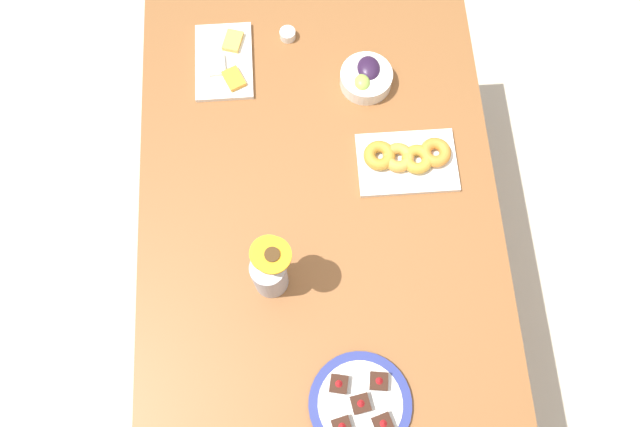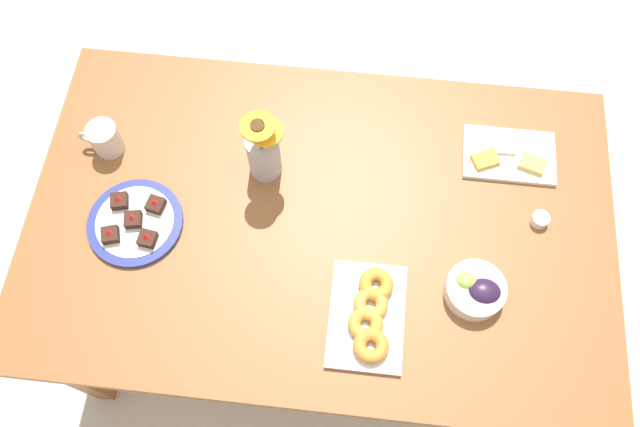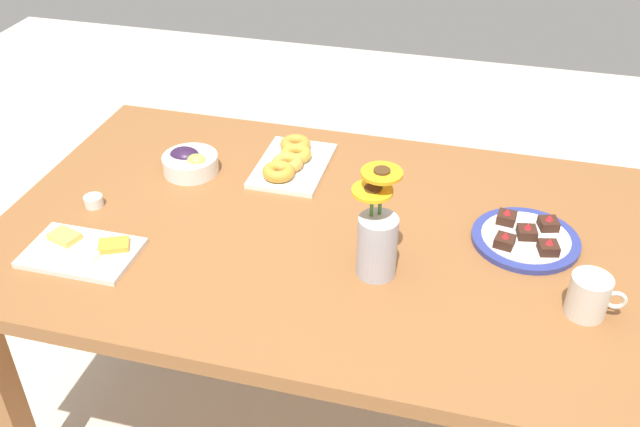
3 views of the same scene
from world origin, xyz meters
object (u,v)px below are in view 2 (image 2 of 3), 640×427
Objects in this scene: cheese_platter at (509,155)px; flower_vase at (264,153)px; dining_table at (320,232)px; jam_cup_honey at (540,219)px; grape_bowl at (476,290)px; croissant_platter at (369,315)px; coffee_mug at (105,138)px; dessert_plate at (135,222)px.

flower_vase reaches higher than cheese_platter.
dining_table is 0.58m from cheese_platter.
jam_cup_honey is at bearing 112.37° from cheese_platter.
cheese_platter is at bearing -102.84° from grape_bowl.
dining_table is 0.32m from croissant_platter.
grape_bowl is (-1.04, 0.32, -0.02)m from coffee_mug.
croissant_platter is at bearing 129.03° from flower_vase.
coffee_mug is at bearing 4.61° from cheese_platter.
jam_cup_honey is at bearing -127.98° from grape_bowl.
flower_vase is (0.76, -0.08, 0.08)m from jam_cup_honey.
dessert_plate is (-0.13, 0.23, -0.04)m from coffee_mug.
flower_vase is at bearing -147.99° from dessert_plate.
grape_bowl is at bearing 152.62° from flower_vase.
croissant_platter is at bearing 19.20° from grape_bowl.
grape_bowl is at bearing 52.02° from jam_cup_honey.
flower_vase reaches higher than croissant_platter.
cheese_platter is at bearing -67.63° from jam_cup_honey.
flower_vase is at bearing 177.31° from coffee_mug.
croissant_platter is (0.36, 0.51, 0.01)m from cheese_platter.
grape_bowl is 0.92m from dessert_plate.
dessert_plate is (1.01, 0.32, 0.00)m from cheese_platter.
croissant_platter is 1.08× the size of dessert_plate.
coffee_mug is at bearing -14.36° from dining_table.
croissant_platter is 0.51m from flower_vase.
cheese_platter is at bearing -175.39° from coffee_mug.
cheese_platter is 0.93× the size of croissant_platter.
cheese_platter is 5.42× the size of jam_cup_honey.
flower_vase is at bearing 9.46° from cheese_platter.
dessert_plate is at bearing -16.31° from croissant_platter.
croissant_platter is at bearing 163.69° from dessert_plate.
flower_vase reaches higher than jam_cup_honey.
dining_table is at bearing 5.68° from jam_cup_honey.
jam_cup_honey is (-1.22, 0.10, -0.03)m from coffee_mug.
dining_table is at bearing 140.42° from flower_vase.
croissant_platter is at bearing 35.70° from jam_cup_honey.
croissant_platter is at bearing 151.82° from coffee_mug.
croissant_platter is at bearing 120.76° from dining_table.
coffee_mug is 0.46m from flower_vase.
grape_bowl is at bearing 158.51° from dining_table.
jam_cup_honey reaches higher than dining_table.
flower_vase reaches higher than grape_bowl.
coffee_mug is 1.14m from cheese_platter.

